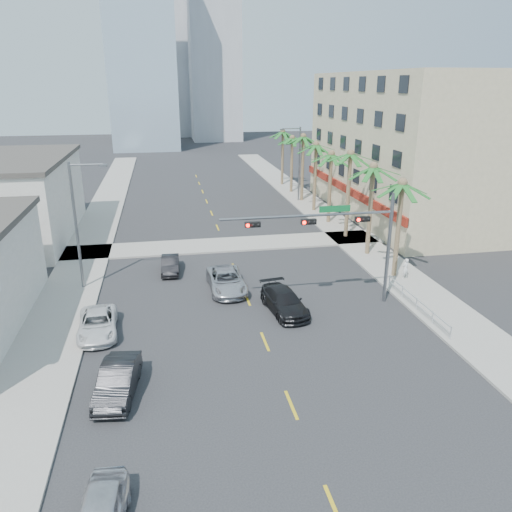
{
  "coord_description": "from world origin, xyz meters",
  "views": [
    {
      "loc": [
        -5.14,
        -20.64,
        13.93
      ],
      "look_at": [
        0.38,
        8.78,
        3.5
      ],
      "focal_mm": 35.0,
      "sensor_mm": 36.0,
      "label": 1
    }
  ],
  "objects": [
    {
      "name": "palm_tree_1",
      "position": [
        11.6,
        17.2,
        7.43
      ],
      "size": [
        4.8,
        4.8,
        8.16
      ],
      "color": "brown",
      "rests_on": "ground"
    },
    {
      "name": "tower_far_center",
      "position": [
        -3.0,
        125.0,
        21.0
      ],
      "size": [
        16.0,
        16.0,
        42.0
      ],
      "primitive_type": "cube",
      "color": "#ADADB2",
      "rests_on": "ground"
    },
    {
      "name": "tower_far_left",
      "position": [
        -8.0,
        95.0,
        24.0
      ],
      "size": [
        14.0,
        14.0,
        48.0
      ],
      "primitive_type": "cube",
      "color": "#99B2C6",
      "rests_on": "ground"
    },
    {
      "name": "guardrail",
      "position": [
        10.3,
        6.0,
        0.67
      ],
      "size": [
        0.08,
        8.08,
        1.0
      ],
      "color": "silver",
      "rests_on": "ground"
    },
    {
      "name": "car_lane_left",
      "position": [
        -5.0,
        16.16,
        0.62
      ],
      "size": [
        1.47,
        3.83,
        1.25
      ],
      "primitive_type": "imported",
      "rotation": [
        0.0,
        0.0,
        -0.04
      ],
      "color": "black",
      "rests_on": "ground"
    },
    {
      "name": "palm_tree_6",
      "position": [
        11.6,
        43.2,
        7.08
      ],
      "size": [
        4.8,
        4.8,
        7.8
      ],
      "color": "brown",
      "rests_on": "ground"
    },
    {
      "name": "building_right",
      "position": [
        21.99,
        30.0,
        7.5
      ],
      "size": [
        15.25,
        28.0,
        15.0
      ],
      "color": "tan",
      "rests_on": "ground"
    },
    {
      "name": "tower_far_right",
      "position": [
        9.0,
        110.0,
        30.0
      ],
      "size": [
        12.0,
        12.0,
        60.0
      ],
      "primitive_type": "cube",
      "color": "#ADADB2",
      "rests_on": "ground"
    },
    {
      "name": "car_parked_far",
      "position": [
        -9.4,
        6.69,
        0.65
      ],
      "size": [
        2.46,
        4.81,
        1.3
      ],
      "primitive_type": "imported",
      "rotation": [
        0.0,
        0.0,
        0.06
      ],
      "color": "white",
      "rests_on": "ground"
    },
    {
      "name": "palm_tree_7",
      "position": [
        11.6,
        48.4,
        7.43
      ],
      "size": [
        4.8,
        4.8,
        8.16
      ],
      "color": "brown",
      "rests_on": "ground"
    },
    {
      "name": "streetlight_left",
      "position": [
        -11.0,
        14.0,
        5.06
      ],
      "size": [
        2.55,
        0.25,
        9.0
      ],
      "color": "slate",
      "rests_on": "ground"
    },
    {
      "name": "palm_tree_2",
      "position": [
        11.6,
        22.4,
        7.78
      ],
      "size": [
        4.8,
        4.8,
        8.52
      ],
      "color": "brown",
      "rests_on": "ground"
    },
    {
      "name": "palm_tree_0",
      "position": [
        11.6,
        12.0,
        7.08
      ],
      "size": [
        4.8,
        4.8,
        7.8
      ],
      "color": "brown",
      "rests_on": "ground"
    },
    {
      "name": "car_parked_mid",
      "position": [
        -7.8,
        0.31,
        0.74
      ],
      "size": [
        2.13,
        4.66,
        1.48
      ],
      "primitive_type": "imported",
      "rotation": [
        0.0,
        0.0,
        -0.13
      ],
      "color": "black",
      "rests_on": "ground"
    },
    {
      "name": "traffic_signal_mast",
      "position": [
        5.78,
        7.95,
        5.06
      ],
      "size": [
        11.12,
        0.54,
        7.2
      ],
      "color": "slate",
      "rests_on": "ground"
    },
    {
      "name": "car_lane_right",
      "position": [
        2.0,
        7.64,
        0.72
      ],
      "size": [
        2.67,
        5.16,
        1.43
      ],
      "primitive_type": "imported",
      "rotation": [
        0.0,
        0.0,
        0.14
      ],
      "color": "black",
      "rests_on": "ground"
    },
    {
      "name": "sidewalk_cross",
      "position": [
        0.0,
        22.0,
        0.07
      ],
      "size": [
        80.0,
        4.0,
        0.15
      ],
      "primitive_type": "cube",
      "color": "gray",
      "rests_on": "ground"
    },
    {
      "name": "palm_tree_3",
      "position": [
        11.6,
        27.6,
        7.08
      ],
      "size": [
        4.8,
        4.8,
        7.8
      ],
      "color": "brown",
      "rests_on": "ground"
    },
    {
      "name": "palm_tree_5",
      "position": [
        11.6,
        38.0,
        7.78
      ],
      "size": [
        4.8,
        4.8,
        8.52
      ],
      "color": "brown",
      "rests_on": "ground"
    },
    {
      "name": "sidewalk_left",
      "position": [
        -12.0,
        20.0,
        0.07
      ],
      "size": [
        4.0,
        120.0,
        0.15
      ],
      "primitive_type": "cube",
      "color": "gray",
      "rests_on": "ground"
    },
    {
      "name": "streetlight_right",
      "position": [
        11.0,
        38.0,
        5.06
      ],
      "size": [
        2.55,
        0.25,
        9.0
      ],
      "color": "slate",
      "rests_on": "ground"
    },
    {
      "name": "sidewalk_right",
      "position": [
        12.0,
        20.0,
        0.07
      ],
      "size": [
        4.0,
        120.0,
        0.15
      ],
      "primitive_type": "cube",
      "color": "gray",
      "rests_on": "ground"
    },
    {
      "name": "ground",
      "position": [
        0.0,
        0.0,
        0.0
      ],
      "size": [
        260.0,
        260.0,
        0.0
      ],
      "primitive_type": "plane",
      "color": "#262628",
      "rests_on": "ground"
    },
    {
      "name": "building_left_far",
      "position": [
        -19.5,
        28.0,
        3.6
      ],
      "size": [
        11.0,
        18.0,
        7.2
      ],
      "primitive_type": "cube",
      "color": "beige",
      "rests_on": "ground"
    },
    {
      "name": "palm_tree_4",
      "position": [
        11.6,
        32.8,
        7.43
      ],
      "size": [
        4.8,
        4.8,
        8.16
      ],
      "color": "brown",
      "rests_on": "ground"
    },
    {
      "name": "car_lane_center",
      "position": [
        -1.18,
        11.78,
        0.73
      ],
      "size": [
        2.54,
        5.32,
        1.47
      ],
      "primitive_type": "imported",
      "rotation": [
        0.0,
        0.0,
        0.02
      ],
      "color": "silver",
      "rests_on": "ground"
    },
    {
      "name": "pedestrian",
      "position": [
        12.1,
        11.22,
        0.93
      ],
      "size": [
        0.67,
        0.57,
        1.56
      ],
      "primitive_type": "imported",
      "rotation": [
        0.0,
        0.0,
        3.56
      ],
      "color": "white",
      "rests_on": "sidewalk_right"
    }
  ]
}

